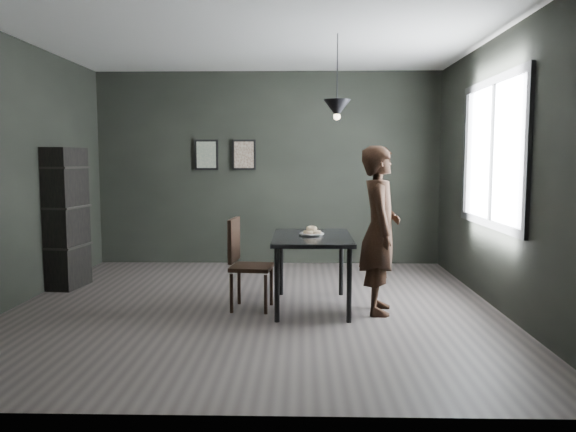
{
  "coord_description": "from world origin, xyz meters",
  "views": [
    {
      "loc": [
        0.49,
        -5.72,
        1.53
      ],
      "look_at": [
        0.35,
        0.05,
        0.95
      ],
      "focal_mm": 35.0,
      "sensor_mm": 36.0,
      "label": 1
    }
  ],
  "objects_px": {
    "woman": "(380,230)",
    "shelf_unit": "(66,218)",
    "wood_chair": "(244,258)",
    "pendant_lamp": "(337,109)",
    "white_plate": "(312,235)",
    "cafe_table": "(312,243)"
  },
  "relations": [
    {
      "from": "shelf_unit",
      "to": "pendant_lamp",
      "type": "relative_size",
      "value": 1.93
    },
    {
      "from": "woman",
      "to": "shelf_unit",
      "type": "bearing_deg",
      "value": 79.18
    },
    {
      "from": "woman",
      "to": "shelf_unit",
      "type": "relative_size",
      "value": 1.0
    },
    {
      "from": "cafe_table",
      "to": "woman",
      "type": "xyz_separation_m",
      "value": [
        0.67,
        -0.16,
        0.16
      ]
    },
    {
      "from": "shelf_unit",
      "to": "pendant_lamp",
      "type": "height_order",
      "value": "pendant_lamp"
    },
    {
      "from": "woman",
      "to": "pendant_lamp",
      "type": "bearing_deg",
      "value": 63.09
    },
    {
      "from": "white_plate",
      "to": "pendant_lamp",
      "type": "xyz_separation_m",
      "value": [
        0.25,
        0.05,
        1.29
      ]
    },
    {
      "from": "shelf_unit",
      "to": "cafe_table",
      "type": "bearing_deg",
      "value": -9.33
    },
    {
      "from": "woman",
      "to": "wood_chair",
      "type": "relative_size",
      "value": 1.78
    },
    {
      "from": "white_plate",
      "to": "pendant_lamp",
      "type": "height_order",
      "value": "pendant_lamp"
    },
    {
      "from": "cafe_table",
      "to": "shelf_unit",
      "type": "xyz_separation_m",
      "value": [
        -2.92,
        0.86,
        0.16
      ]
    },
    {
      "from": "white_plate",
      "to": "shelf_unit",
      "type": "relative_size",
      "value": 0.14
    },
    {
      "from": "cafe_table",
      "to": "white_plate",
      "type": "xyz_separation_m",
      "value": [
        -0.0,
        0.05,
        0.08
      ]
    },
    {
      "from": "pendant_lamp",
      "to": "wood_chair",
      "type": "bearing_deg",
      "value": -169.9
    },
    {
      "from": "cafe_table",
      "to": "woman",
      "type": "distance_m",
      "value": 0.71
    },
    {
      "from": "wood_chair",
      "to": "pendant_lamp",
      "type": "relative_size",
      "value": 1.08
    },
    {
      "from": "white_plate",
      "to": "wood_chair",
      "type": "distance_m",
      "value": 0.74
    },
    {
      "from": "cafe_table",
      "to": "wood_chair",
      "type": "xyz_separation_m",
      "value": [
        -0.7,
        -0.07,
        -0.14
      ]
    },
    {
      "from": "white_plate",
      "to": "shelf_unit",
      "type": "distance_m",
      "value": 3.03
    },
    {
      "from": "wood_chair",
      "to": "pendant_lamp",
      "type": "bearing_deg",
      "value": 16.27
    },
    {
      "from": "woman",
      "to": "pendant_lamp",
      "type": "height_order",
      "value": "pendant_lamp"
    },
    {
      "from": "shelf_unit",
      "to": "white_plate",
      "type": "bearing_deg",
      "value": -8.37
    }
  ]
}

